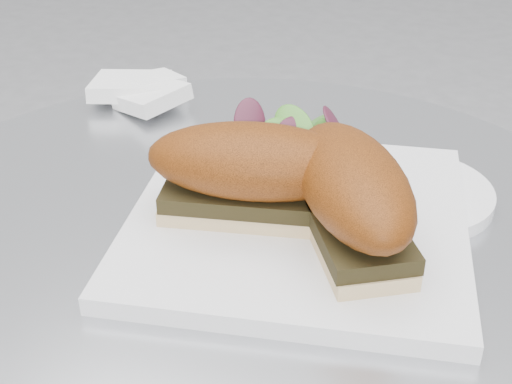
{
  "coord_description": "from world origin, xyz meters",
  "views": [
    {
      "loc": [
        0.21,
        -0.45,
        1.07
      ],
      "look_at": [
        0.01,
        0.01,
        0.77
      ],
      "focal_mm": 50.0,
      "sensor_mm": 36.0,
      "label": 1
    }
  ],
  "objects_px": {
    "saucer": "(412,193)",
    "sandwich_right": "(351,192)",
    "plate": "(298,221)",
    "sandwich_left": "(254,171)"
  },
  "relations": [
    {
      "from": "plate",
      "to": "saucer",
      "type": "height_order",
      "value": "plate"
    },
    {
      "from": "sandwich_left",
      "to": "sandwich_right",
      "type": "distance_m",
      "value": 0.08
    },
    {
      "from": "plate",
      "to": "sandwich_right",
      "type": "relative_size",
      "value": 1.46
    },
    {
      "from": "plate",
      "to": "sandwich_left",
      "type": "bearing_deg",
      "value": -153.99
    },
    {
      "from": "plate",
      "to": "sandwich_right",
      "type": "height_order",
      "value": "sandwich_right"
    },
    {
      "from": "sandwich_left",
      "to": "saucer",
      "type": "distance_m",
      "value": 0.16
    },
    {
      "from": "sandwich_left",
      "to": "saucer",
      "type": "height_order",
      "value": "sandwich_left"
    },
    {
      "from": "plate",
      "to": "saucer",
      "type": "xyz_separation_m",
      "value": [
        0.08,
        0.09,
        -0.0
      ]
    },
    {
      "from": "saucer",
      "to": "sandwich_right",
      "type": "bearing_deg",
      "value": -106.35
    },
    {
      "from": "plate",
      "to": "sandwich_left",
      "type": "distance_m",
      "value": 0.06
    }
  ]
}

